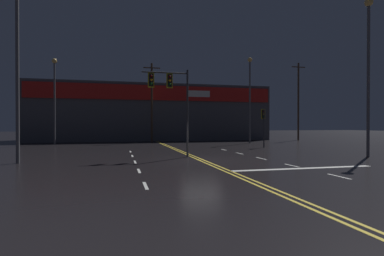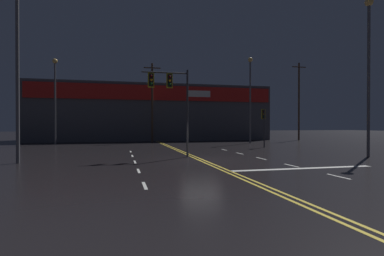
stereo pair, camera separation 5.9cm
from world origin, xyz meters
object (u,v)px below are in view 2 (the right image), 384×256
object	(u,v)px
traffic_signal_median	(170,91)
traffic_signal_corner_northeast	(264,119)
streetlight_near_right	(55,90)
streetlight_far_right	(369,58)
streetlight_far_left	(17,46)
streetlight_near_left	(250,89)

from	to	relation	value
traffic_signal_median	traffic_signal_corner_northeast	world-z (taller)	traffic_signal_median
traffic_signal_median	streetlight_near_right	size ratio (longest dim) A/B	0.61
traffic_signal_corner_northeast	streetlight_far_right	world-z (taller)	streetlight_far_right
streetlight_far_left	streetlight_far_right	world-z (taller)	streetlight_far_right
traffic_signal_corner_northeast	streetlight_far_left	xyz separation A→B (m)	(-19.59, -8.05, 3.95)
traffic_signal_corner_northeast	streetlight_far_right	distance (m)	11.04
streetlight_near_left	streetlight_far_right	world-z (taller)	streetlight_far_right
streetlight_near_left	streetlight_far_right	distance (m)	16.69
streetlight_near_right	streetlight_far_left	distance (m)	17.92
streetlight_near_left	streetlight_far_right	bearing A→B (deg)	-85.73
traffic_signal_median	streetlight_far_right	xyz separation A→B (m)	(13.49, -2.77, 2.34)
traffic_signal_corner_northeast	traffic_signal_median	bearing A→B (deg)	-146.29
streetlight_far_left	streetlight_far_right	xyz separation A→B (m)	(22.49, -1.79, 0.13)
traffic_signal_corner_northeast	streetlight_far_left	bearing A→B (deg)	-157.66
streetlight_far_right	streetlight_near_left	bearing A→B (deg)	94.27
streetlight_near_right	streetlight_far_right	bearing A→B (deg)	-39.32
traffic_signal_median	streetlight_near_right	xyz separation A→B (m)	(-10.49, 16.86, 1.70)
traffic_signal_corner_northeast	streetlight_near_right	size ratio (longest dim) A/B	0.39
traffic_signal_median	streetlight_far_left	xyz separation A→B (m)	(-9.01, -0.99, 2.21)
traffic_signal_corner_northeast	streetlight_far_left	size ratio (longest dim) A/B	0.35
traffic_signal_corner_northeast	streetlight_near_left	world-z (taller)	streetlight_near_left
traffic_signal_median	traffic_signal_corner_northeast	bearing A→B (deg)	33.71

